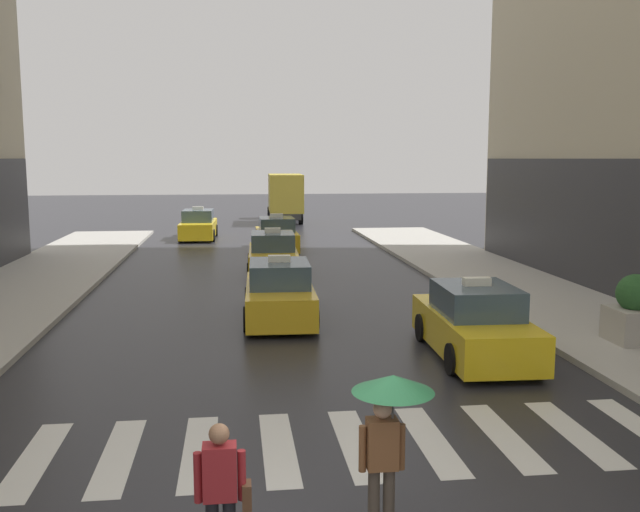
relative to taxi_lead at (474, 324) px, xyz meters
The scene contains 10 objects.
crosswalk_markings 6.12m from the taxi_lead, 132.29° to the right, with size 11.30×2.80×0.01m.
taxi_lead is the anchor object (origin of this frame).
taxi_second 5.79m from the taxi_lead, 135.14° to the left, with size 2.04×4.59×1.80m.
taxi_third 12.27m from the taxi_lead, 108.36° to the left, with size 2.04×4.59×1.80m.
taxi_fourth 18.76m from the taxi_lead, 100.13° to the left, with size 1.98×4.56×1.80m.
taxi_fifth 25.12m from the taxi_lead, 106.80° to the left, with size 2.03×4.59×1.80m.
box_truck 33.51m from the taxi_lead, 93.07° to the left, with size 2.43×7.59×3.35m.
pedestrian_with_umbrella 8.01m from the taxi_lead, 116.58° to the right, with size 0.96×0.96×1.94m.
pedestrian_with_handbag 9.41m from the taxi_lead, 125.69° to the right, with size 0.60×0.24×1.65m.
planter_near_corner 3.94m from the taxi_lead, ahead, with size 1.10×1.10×1.60m.
Camera 1 is at (-1.22, -7.20, 4.40)m, focal length 39.14 mm.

